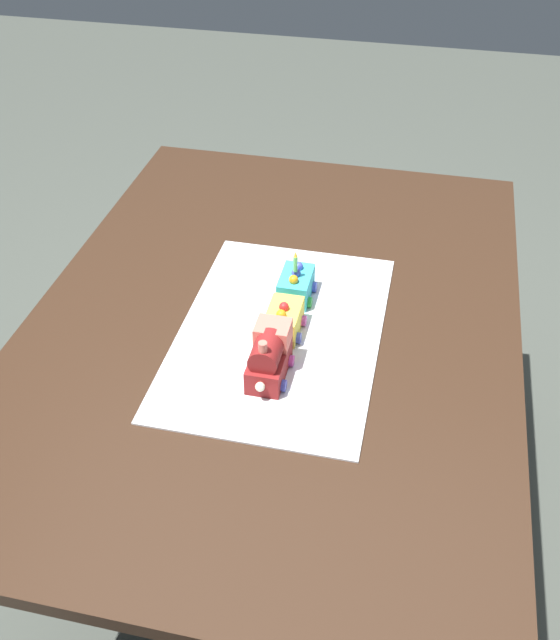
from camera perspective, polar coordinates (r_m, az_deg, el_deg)
ground_plane at (r=2.06m, az=-0.34°, el=-15.89°), size 8.00×8.00×0.00m
dining_table at (r=1.58m, az=-0.43°, el=-2.62°), size 1.40×1.00×0.74m
cake_board at (r=1.47m, az=0.00°, el=-0.97°), size 0.60×0.40×0.00m
cake_locomotive at (r=1.34m, az=-0.87°, el=-2.77°), size 0.14×0.08×0.12m
cake_car_caboose_lemon at (r=1.45m, az=0.30°, el=-0.01°), size 0.10×0.08×0.07m
cake_car_hopper_turquoise at (r=1.54m, az=1.24°, el=2.73°), size 0.10×0.08×0.07m
birthday_candle at (r=1.50m, az=1.21°, el=4.56°), size 0.01×0.01×0.05m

